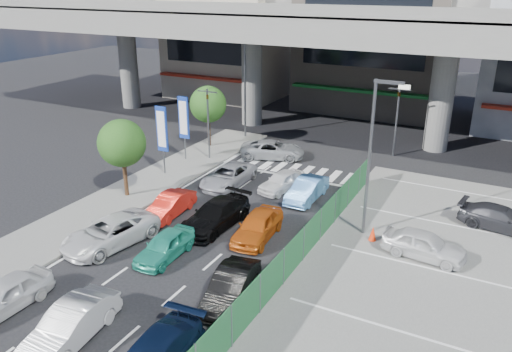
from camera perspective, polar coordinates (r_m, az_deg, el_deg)
The scene contains 30 objects.
ground at distance 24.43m, azimuth -8.20°, elevation -8.81°, with size 120.00×120.00×0.00m, color black.
parking_lot at distance 22.57m, azimuth 19.17°, elevation -12.62°, with size 12.00×28.00×0.06m, color slate.
sidewalk_left at distance 31.20m, azimuth -14.50°, elevation -2.19°, with size 4.00×30.00×0.12m, color slate.
fence_run at distance 22.45m, azimuth 4.44°, elevation -8.91°, with size 0.16×22.00×1.80m, color #1E592E, non-canonical shape.
expressway at distance 41.06m, azimuth 9.83°, elevation 16.37°, with size 64.00×14.00×10.75m.
building_west at distance 56.96m, azimuth -2.98°, elevation 15.71°, with size 12.00×10.90×13.00m.
building_center at distance 51.68m, azimuth 13.71°, elevation 15.68°, with size 14.00×10.90×15.00m.
traffic_light_left at distance 35.51m, azimuth -5.54°, elevation 7.90°, with size 1.60×1.24×5.20m.
traffic_light_right at distance 37.54m, azimuth 15.94°, elevation 7.92°, with size 1.60×1.24×5.20m.
street_lamp_right at distance 24.71m, azimuth 13.34°, elevation 3.32°, with size 1.65×0.22×8.00m.
street_lamp_left at distance 40.44m, azimuth -1.06°, elevation 10.88°, with size 1.65×0.22×8.00m.
signboard_near at distance 33.16m, azimuth -10.70°, elevation 5.08°, with size 0.80×0.14×4.70m.
signboard_far at distance 35.70m, azimuth -8.27°, elevation 6.40°, with size 0.80×0.14×4.70m.
tree_near at distance 30.05m, azimuth -15.08°, elevation 3.62°, with size 2.80×2.80×4.80m.
tree_far at distance 38.53m, azimuth -5.50°, elevation 8.14°, with size 2.80×2.80×4.80m.
van_white_back_left at distance 22.50m, azimuth -26.77°, elevation -12.08°, with size 1.56×3.88×1.32m, color silver.
hatch_white_back_mid at distance 19.86m, azimuth -20.42°, elevation -15.65°, with size 1.46×4.19×1.38m, color silver.
sedan_white_mid_left at distance 25.65m, azimuth -16.34°, elevation -6.21°, with size 2.29×4.97×1.38m, color silver.
taxi_teal_mid at distance 24.00m, azimuth -10.36°, elevation -7.85°, with size 1.46×3.63×1.24m, color teal.
hatch_black_mid_right at distance 20.72m, azimuth -2.88°, elevation -12.54°, with size 1.38×3.97×1.31m, color black.
taxi_orange_left at distance 28.08m, azimuth -9.80°, elevation -3.30°, with size 1.29×3.69×1.21m, color red.
sedan_black_mid at distance 26.46m, azimuth -4.62°, elevation -4.44°, with size 1.93×4.76×1.38m, color black.
taxi_orange_right at distance 25.25m, azimuth 0.19°, elevation -5.72°, with size 1.63×4.05×1.38m, color #C55513.
wagon_silver_front_left at distance 31.69m, azimuth -3.18°, elevation -0.01°, with size 2.10×4.55×1.26m, color #9FA0A7.
sedan_white_front_mid at distance 30.96m, azimuth 2.98°, elevation -0.59°, with size 1.43×3.56×1.21m, color white.
kei_truck_front_right at distance 29.73m, azimuth 5.84°, elevation -1.56°, with size 1.37×3.92×1.29m, color #5693DC.
crossing_wagon_silver at distance 36.56m, azimuth 1.90°, elevation 3.03°, with size 2.15×4.66×1.30m, color #9A9CA0.
parked_sedan_white at distance 24.79m, azimuth 18.64°, elevation -7.44°, with size 1.55×3.86×1.31m, color silver.
parked_sedan_dgrey at distance 28.97m, azimuth 26.22°, elevation -4.40°, with size 1.72×4.23×1.23m, color #2F2F34.
traffic_cone at distance 25.74m, azimuth 13.19°, elevation -6.41°, with size 0.39×0.39×0.76m, color red.
Camera 1 is at (12.69, -16.90, 12.26)m, focal length 35.00 mm.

